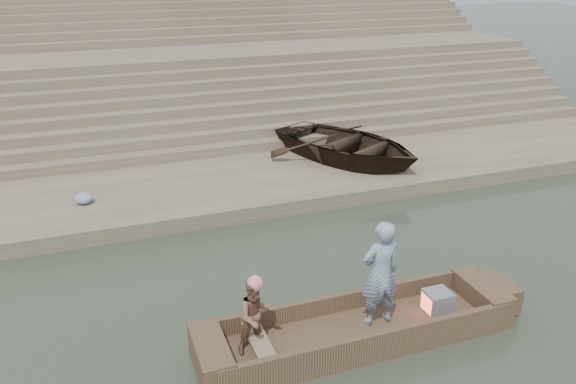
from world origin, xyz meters
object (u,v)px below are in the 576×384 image
standing_man (380,273)px  beached_rowboat (347,144)px  rowing_man (256,315)px  main_rowboat (356,334)px  television (437,302)px

standing_man → beached_rowboat: bearing=-111.9°
rowing_man → beached_rowboat: 9.00m
main_rowboat → rowing_man: size_ratio=3.83×
main_rowboat → beached_rowboat: size_ratio=1.04×
rowing_man → beached_rowboat: size_ratio=0.27×
standing_man → beached_rowboat: standing_man is taller
rowing_man → television: size_ratio=2.84×
main_rowboat → television: (1.58, 0.00, 0.31)m
standing_man → beached_rowboat: size_ratio=0.40×
rowing_man → standing_man: bearing=-7.4°
main_rowboat → television: 1.61m
main_rowboat → standing_man: (0.43, 0.09, 1.08)m
main_rowboat → rowing_man: bearing=177.5°
beached_rowboat → standing_man: bearing=-139.2°
main_rowboat → television: size_ratio=10.87×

